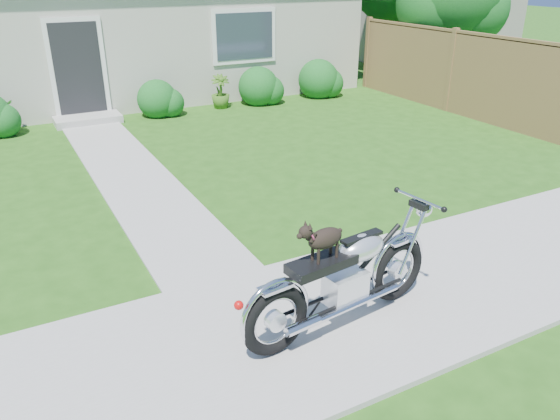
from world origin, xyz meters
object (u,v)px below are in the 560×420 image
object	(u,v)px
motorcycle_with_dog	(345,276)
house	(111,8)
potted_plant_left	(1,119)
fence	(451,71)
potted_plant_right	(220,92)

from	to	relation	value
motorcycle_with_dog	house	bearing A→B (deg)	79.45
potted_plant_left	motorcycle_with_dog	bearing A→B (deg)	-74.18
fence	potted_plant_left	xyz separation A→B (m)	(-9.50, 2.80, -0.62)
potted_plant_right	fence	bearing A→B (deg)	-30.95
house	fence	world-z (taller)	house
house	potted_plant_left	size ratio (longest dim) A/B	19.40
potted_plant_left	potted_plant_right	world-z (taller)	potted_plant_right
potted_plant_left	potted_plant_right	xyz separation A→B (m)	(4.83, 0.00, 0.08)
fence	potted_plant_right	xyz separation A→B (m)	(-4.67, 2.80, -0.54)
house	fence	xyz separation A→B (m)	(6.30, -6.24, -1.22)
fence	motorcycle_with_dog	xyz separation A→B (m)	(-7.02, -5.96, -0.39)
fence	potted_plant_right	world-z (taller)	fence
house	potted_plant_left	distance (m)	5.04
house	fence	distance (m)	8.96
potted_plant_left	motorcycle_with_dog	size ratio (longest dim) A/B	0.29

